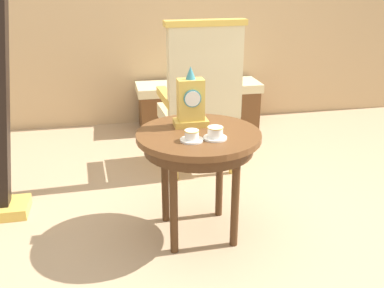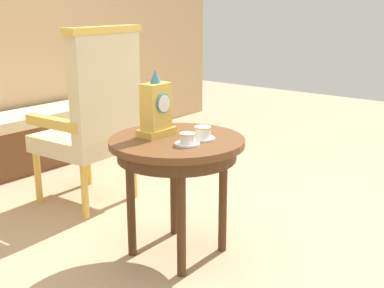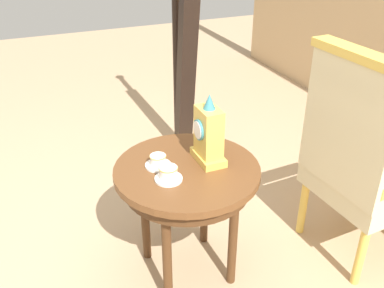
{
  "view_description": "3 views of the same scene",
  "coord_description": "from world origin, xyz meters",
  "px_view_note": "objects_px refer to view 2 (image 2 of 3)",
  "views": [
    {
      "loc": [
        -0.4,
        -2.07,
        1.42
      ],
      "look_at": [
        0.03,
        0.12,
        0.55
      ],
      "focal_mm": 40.76,
      "sensor_mm": 36.0,
      "label": 1
    },
    {
      "loc": [
        -1.78,
        -1.5,
        1.27
      ],
      "look_at": [
        0.12,
        0.04,
        0.59
      ],
      "focal_mm": 47.48,
      "sensor_mm": 36.0,
      "label": 2
    },
    {
      "loc": [
        1.64,
        -0.55,
        1.69
      ],
      "look_at": [
        -0.03,
        0.15,
        0.69
      ],
      "focal_mm": 40.94,
      "sensor_mm": 36.0,
      "label": 3
    }
  ],
  "objects_px": {
    "side_table": "(177,153)",
    "mantel_clock": "(156,109)",
    "armchair": "(94,115)",
    "window_bench": "(32,139)",
    "teacup_left": "(187,140)",
    "teacup_right": "(203,133)"
  },
  "relations": [
    {
      "from": "side_table",
      "to": "mantel_clock",
      "type": "distance_m",
      "value": 0.24
    },
    {
      "from": "side_table",
      "to": "armchair",
      "type": "height_order",
      "value": "armchair"
    },
    {
      "from": "armchair",
      "to": "window_bench",
      "type": "relative_size",
      "value": 0.96
    },
    {
      "from": "side_table",
      "to": "teacup_left",
      "type": "height_order",
      "value": "teacup_left"
    },
    {
      "from": "mantel_clock",
      "to": "armchair",
      "type": "bearing_deg",
      "value": 73.68
    },
    {
      "from": "mantel_clock",
      "to": "side_table",
      "type": "bearing_deg",
      "value": -79.67
    },
    {
      "from": "side_table",
      "to": "teacup_right",
      "type": "bearing_deg",
      "value": -60.7
    },
    {
      "from": "teacup_left",
      "to": "armchair",
      "type": "relative_size",
      "value": 0.11
    },
    {
      "from": "teacup_right",
      "to": "mantel_clock",
      "type": "distance_m",
      "value": 0.27
    },
    {
      "from": "teacup_right",
      "to": "window_bench",
      "type": "distance_m",
      "value": 2.05
    },
    {
      "from": "teacup_right",
      "to": "mantel_clock",
      "type": "height_order",
      "value": "mantel_clock"
    },
    {
      "from": "teacup_left",
      "to": "mantel_clock",
      "type": "distance_m",
      "value": 0.26
    },
    {
      "from": "side_table",
      "to": "teacup_right",
      "type": "xyz_separation_m",
      "value": [
        0.06,
        -0.11,
        0.11
      ]
    },
    {
      "from": "side_table",
      "to": "window_bench",
      "type": "distance_m",
      "value": 1.93
    },
    {
      "from": "teacup_left",
      "to": "armchair",
      "type": "distance_m",
      "value": 1.0
    },
    {
      "from": "side_table",
      "to": "teacup_right",
      "type": "height_order",
      "value": "teacup_right"
    },
    {
      "from": "teacup_left",
      "to": "mantel_clock",
      "type": "height_order",
      "value": "mantel_clock"
    },
    {
      "from": "mantel_clock",
      "to": "window_bench",
      "type": "distance_m",
      "value": 1.87
    },
    {
      "from": "side_table",
      "to": "armchair",
      "type": "xyz_separation_m",
      "value": [
        0.19,
        0.85,
        0.05
      ]
    },
    {
      "from": "mantel_clock",
      "to": "window_bench",
      "type": "relative_size",
      "value": 0.28
    },
    {
      "from": "mantel_clock",
      "to": "armchair",
      "type": "distance_m",
      "value": 0.78
    },
    {
      "from": "side_table",
      "to": "mantel_clock",
      "type": "relative_size",
      "value": 2.02
    }
  ]
}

